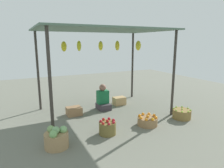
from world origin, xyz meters
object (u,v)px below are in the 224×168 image
Objects in this scene: vendor_person at (103,100)px; wooden_crate_stacked_rear at (74,111)px; basket_red_apples at (108,128)px; wooden_crate_near_vendor at (119,101)px; basket_oranges at (148,121)px; basket_limes at (182,114)px; basket_cabbages at (56,139)px.

vendor_person is 1.93× the size of wooden_crate_stacked_rear.
wooden_crate_stacked_rear is at bearing 102.71° from basket_red_apples.
wooden_crate_near_vendor is (1.26, 1.78, -0.02)m from basket_red_apples.
basket_oranges is 1.02× the size of basket_limes.
wooden_crate_near_vendor is (-0.95, 1.81, 0.01)m from basket_limes.
basket_cabbages is at bearing -179.14° from basket_limes.
basket_cabbages is 1.16× the size of wooden_crate_stacked_rear.
vendor_person reaches higher than basket_cabbages.
wooden_crate_near_vendor is at bearing 84.92° from basket_oranges.
wooden_crate_near_vendor is 1.62m from wooden_crate_stacked_rear.
basket_cabbages is 0.95× the size of basket_oranges.
wooden_crate_stacked_rear is (-1.60, -0.27, -0.02)m from wooden_crate_near_vendor.
basket_oranges is (0.49, -1.62, -0.19)m from vendor_person.
wooden_crate_stacked_rear is (-2.55, 1.54, -0.01)m from basket_limes.
basket_red_apples is 0.94× the size of wooden_crate_stacked_rear.
vendor_person is at bearing 44.26° from basket_cabbages.
basket_oranges is at bearing 2.22° from basket_cabbages.
basket_cabbages is at bearing -175.93° from basket_red_apples.
basket_cabbages is 3.04m from wooden_crate_near_vendor.
wooden_crate_near_vendor is at bearing 54.73° from basket_red_apples.
basket_red_apples is 2.21m from basket_limes.
wooden_crate_stacked_rear is (-0.34, 1.51, -0.04)m from basket_red_apples.
wooden_crate_near_vendor is (2.40, 1.86, -0.05)m from basket_cabbages.
basket_red_apples is 1.55m from wooden_crate_stacked_rear.
basket_cabbages reaches higher than wooden_crate_near_vendor.
wooden_crate_stacked_rear is at bearing 133.77° from basket_oranges.
basket_cabbages is 3.35m from basket_limes.
basket_limes is 1.25× the size of wooden_crate_near_vendor.
basket_cabbages is at bearing -177.78° from basket_oranges.
vendor_person is 1.70m from basket_oranges.
basket_cabbages is 1.21× the size of wooden_crate_near_vendor.
basket_red_apples reaches higher than wooden_crate_stacked_rear.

